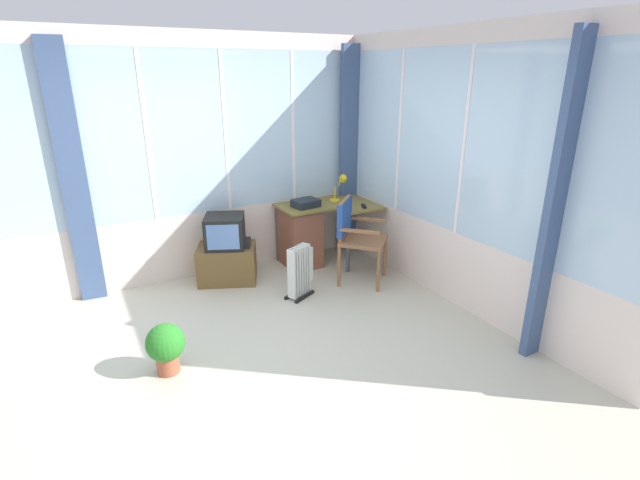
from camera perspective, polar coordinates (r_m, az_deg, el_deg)
name	(u,v)px	position (r m, az deg, el deg)	size (l,w,h in m)	color
ground	(263,359)	(4.13, -6.93, -14.19)	(5.20, 4.87, 0.06)	beige
north_window_panel	(189,161)	(5.39, -15.67, 9.22)	(4.20, 0.07, 2.68)	silver
east_window_panel	(463,175)	(4.73, 17.10, 7.63)	(0.07, 3.87, 2.68)	silver
curtain_north_left	(74,179)	(5.18, -27.90, 6.66)	(0.24, 0.07, 2.58)	#405880
curtain_corner	(349,153)	(6.06, 3.60, 10.56)	(0.24, 0.07, 2.58)	#405880
curtain_east_far	(557,207)	(4.03, 26.96, 3.56)	(0.24, 0.07, 2.58)	#405880
desk	(303,234)	(5.73, -2.06, 0.80)	(1.13, 0.81, 0.74)	olive
desk_lamp	(342,184)	(5.81, 2.77, 6.90)	(0.22, 0.19, 0.35)	yellow
tv_remote	(364,206)	(5.62, 5.37, 4.15)	(0.04, 0.15, 0.02)	black
paper_tray	(306,203)	(5.59, -1.75, 4.53)	(0.30, 0.23, 0.09)	#1E252C
wooden_armchair	(353,229)	(5.22, 4.03, 1.34)	(0.68, 0.68, 0.95)	#90603C
tv_on_stand	(227,252)	(5.38, -11.33, -1.50)	(0.76, 0.66, 0.78)	brown
space_heater	(301,271)	(4.95, -2.38, -3.79)	(0.37, 0.29, 0.57)	silver
potted_plant	(166,346)	(3.96, -18.34, -12.17)	(0.31, 0.31, 0.42)	#A65339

